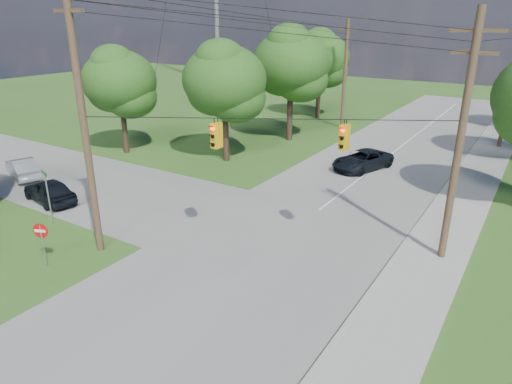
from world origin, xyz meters
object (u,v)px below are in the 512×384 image
Objects in this scene: pole_sw at (83,116)px; pole_north_e at (511,85)px; do_not_enter_sign at (41,235)px; car_cross_dark at (49,191)px; car_cross_silver at (23,168)px; pole_ne at (460,139)px; pole_north_w at (345,74)px; car_main_north at (362,160)px.

pole_sw is 1.20× the size of pole_north_e.
pole_sw is 5.98× the size of do_not_enter_sign.
pole_north_e is at bearing 153.33° from car_cross_dark.
car_cross_silver is at bearing -135.44° from pole_north_e.
pole_sw is at bearing 47.95° from do_not_enter_sign.
pole_north_w is (-13.90, 22.00, -0.34)m from pole_ne.
pole_sw is at bearing -114.52° from pole_north_e.
pole_north_e is 2.43× the size of car_cross_dark.
car_cross_dark is at bearing 161.92° from pole_sw.
pole_ne reaches higher than pole_north_e.
car_cross_dark is (-20.55, -5.30, -4.73)m from pole_ne.
pole_north_e is 2.08× the size of car_main_north.
pole_sw is at bearing -150.62° from pole_ne.
pole_ne is 1.05× the size of pole_north_e.
car_cross_silver is (-25.96, -25.56, -4.43)m from pole_north_e.
pole_sw is 29.62m from pole_north_w.
car_main_north is 21.34m from do_not_enter_sign.
car_main_north is at bearing 71.58° from pole_sw.
pole_north_w is at bearing 180.00° from pole_north_e.
car_main_north is at bearing 150.55° from car_cross_dark.
car_cross_silver is at bearing -172.18° from pole_ne.
car_cross_dark is at bearing 91.53° from car_cross_silver.
pole_sw reaches higher than do_not_enter_sign.
car_main_north is (-7.52, 10.37, -4.77)m from pole_ne.
car_cross_silver is (-12.46, 4.04, -5.53)m from pole_sw.
do_not_enter_sign is at bearing -90.64° from pole_north_w.
pole_ne is 21.74m from car_cross_dark.
pole_sw is 19.73m from car_main_north.
car_cross_dark is 0.86× the size of car_main_north.
pole_north_e is 14.54m from car_main_north.
do_not_enter_sign is (-14.25, -9.86, -3.98)m from pole_ne.
car_cross_silver reaches higher than car_main_north.
pole_ne is 26.64m from car_cross_silver.
pole_sw is 1.20× the size of pole_north_w.
pole_north_w reaches higher than car_cross_silver.
pole_north_e is (-0.00, 22.00, -0.34)m from pole_ne.
car_main_north is (18.45, 13.93, -0.00)m from car_cross_silver.
pole_ne is 5.23× the size of do_not_enter_sign.
pole_north_e is at bearing 0.00° from pole_north_w.
car_cross_dark reaches higher than car_main_north.
pole_ne is at bearing 114.76° from car_cross_dark.
pole_north_e is at bearing 76.13° from car_main_north.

